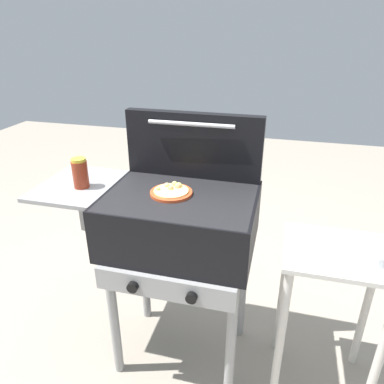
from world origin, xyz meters
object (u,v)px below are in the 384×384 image
pizza_cheese (172,191)px  prep_table (332,292)px  grill (178,225)px  topping_bowl_near (376,257)px  sauce_jar (80,173)px

pizza_cheese → prep_table: 0.80m
grill → topping_bowl_near: grill is taller
grill → sauce_jar: 0.48m
pizza_cheese → topping_bowl_near: bearing=-3.1°
pizza_cheese → sauce_jar: size_ratio=1.34×
sauce_jar → grill: bearing=3.4°
sauce_jar → topping_bowl_near: bearing=-0.4°
grill → prep_table: grill is taller
prep_table → topping_bowl_near: bearing=-18.4°
pizza_cheese → sauce_jar: bearing=-175.0°
pizza_cheese → sauce_jar: 0.41m
pizza_cheese → prep_table: pizza_cheese is taller
grill → pizza_cheese: bearing=161.0°
topping_bowl_near → sauce_jar: bearing=179.6°
prep_table → sauce_jar: bearing=-178.4°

